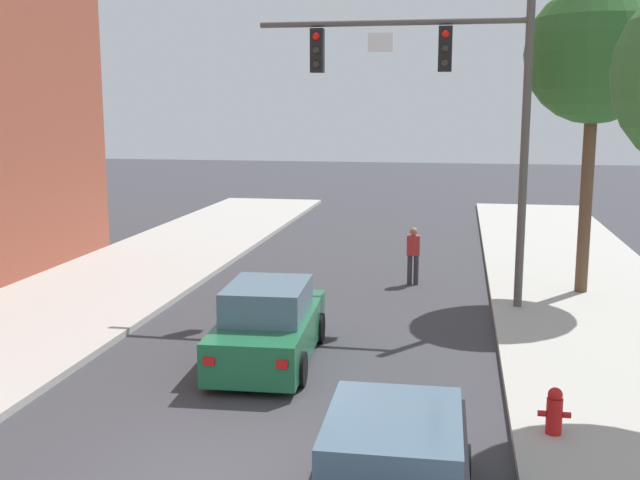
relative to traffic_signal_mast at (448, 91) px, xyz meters
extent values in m
cylinder|color=#514C47|center=(1.83, 0.01, -1.44)|extent=(0.20, 0.20, 7.50)
cylinder|color=#514C47|center=(-1.37, 0.01, 1.61)|extent=(6.41, 0.14, 0.14)
cube|color=black|center=(-0.09, 0.01, 0.99)|extent=(0.32, 0.28, 1.05)
sphere|color=red|center=(-0.09, -0.14, 1.32)|extent=(0.18, 0.18, 0.18)
sphere|color=#2D2823|center=(-0.09, -0.14, 0.99)|extent=(0.18, 0.18, 0.18)
sphere|color=#2D2823|center=(-0.09, -0.14, 0.66)|extent=(0.18, 0.18, 0.18)
cube|color=black|center=(-3.17, 0.01, 0.99)|extent=(0.32, 0.28, 1.05)
sphere|color=red|center=(-3.17, -0.14, 1.32)|extent=(0.18, 0.18, 0.18)
sphere|color=#2D2823|center=(-3.17, -0.14, 0.99)|extent=(0.18, 0.18, 0.18)
sphere|color=#2D2823|center=(-3.17, -0.14, 0.66)|extent=(0.18, 0.18, 0.18)
cube|color=white|center=(-1.63, -0.01, 1.16)|extent=(0.60, 0.03, 0.44)
cube|color=#1E663D|center=(-3.27, -4.63, -4.78)|extent=(1.91, 4.28, 0.80)
cube|color=slate|center=(-3.27, -4.78, -4.06)|extent=(1.60, 2.07, 0.64)
cylinder|color=black|center=(-4.15, -3.37, -5.02)|extent=(0.25, 0.65, 0.64)
cylinder|color=black|center=(-2.53, -3.29, -5.02)|extent=(0.25, 0.65, 0.64)
cylinder|color=black|center=(-4.01, -5.97, -5.02)|extent=(0.25, 0.65, 0.64)
cylinder|color=black|center=(-2.40, -5.89, -5.02)|extent=(0.25, 0.65, 0.64)
cube|color=red|center=(-3.80, -6.78, -4.66)|extent=(0.20, 0.05, 0.14)
cube|color=red|center=(-2.53, -6.71, -4.66)|extent=(0.20, 0.05, 0.14)
cube|color=slate|center=(-0.30, -10.73, -4.06)|extent=(1.54, 2.03, 0.64)
cylinder|color=black|center=(-1.14, -9.30, -5.02)|extent=(0.23, 0.64, 0.64)
cylinder|color=black|center=(0.48, -9.27, -5.02)|extent=(0.23, 0.64, 0.64)
cylinder|color=#333338|center=(-0.97, 2.51, -4.91)|extent=(0.14, 0.14, 0.85)
cylinder|color=#333338|center=(-0.79, 2.51, -4.91)|extent=(0.14, 0.14, 0.85)
cube|color=#B72D2D|center=(-0.88, 2.51, -4.21)|extent=(0.36, 0.22, 0.56)
sphere|color=#9E7051|center=(-0.88, 2.51, -3.81)|extent=(0.22, 0.22, 0.22)
cylinder|color=red|center=(1.84, -7.52, -4.91)|extent=(0.24, 0.24, 0.55)
sphere|color=red|center=(1.84, -7.52, -4.58)|extent=(0.22, 0.22, 0.22)
cylinder|color=red|center=(1.66, -7.52, -4.89)|extent=(0.12, 0.09, 0.09)
cylinder|color=red|center=(2.02, -7.52, -4.89)|extent=(0.12, 0.09, 0.09)
cylinder|color=brown|center=(3.59, 1.88, -2.78)|extent=(0.32, 0.32, 4.82)
sphere|color=#2D6028|center=(3.59, 1.88, 0.95)|extent=(3.50, 3.50, 3.50)
camera|label=1|loc=(0.33, -18.75, -0.35)|focal=42.85mm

